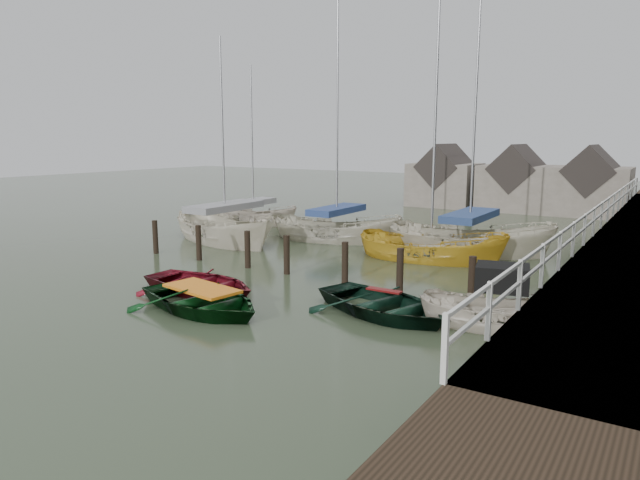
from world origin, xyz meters
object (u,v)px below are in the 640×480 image
Objects in this scene: rowboat_green at (203,311)px; sailboat_b at (337,239)px; motorboat at (498,324)px; sailboat_e at (254,223)px; rowboat_dkgreen at (384,315)px; sailboat_d at (469,251)px; sailboat_a at (226,240)px; sailboat_c at (431,259)px; rowboat_red at (201,293)px.

rowboat_green is 0.36× the size of sailboat_b.
motorboat is 19.67m from sailboat_e.
sailboat_d is (-0.81, 9.63, 0.06)m from rowboat_dkgreen.
motorboat is (2.95, 0.58, 0.11)m from rowboat_dkgreen.
sailboat_d reaches higher than motorboat.
sailboat_a is 5.60m from sailboat_e.
rowboat_dkgreen is 3.01m from motorboat.
sailboat_a reaches higher than rowboat_green.
motorboat is at bearing -60.59° from rowboat_dkgreen.
sailboat_c is 2.33m from sailboat_d.
sailboat_b is at bearing 65.81° from sailboat_c.
sailboat_b is at bearing 21.73° from rowboat_green.
rowboat_green is 0.34× the size of sailboat_d.
sailboat_a reaches higher than sailboat_e.
rowboat_red is at bearing 174.16° from sailboat_b.
sailboat_e is (-9.23, 13.53, 0.07)m from rowboat_green.
sailboat_e is at bearing 69.28° from rowboat_dkgreen.
rowboat_green is 7.98m from motorboat.
sailboat_b is (-2.60, 11.60, 0.07)m from rowboat_green.
rowboat_dkgreen is at bearing -174.29° from sailboat_c.
sailboat_b is (-9.99, 8.59, -0.04)m from motorboat.
rowboat_red is 9.50m from sailboat_c.
sailboat_a is at bearing 98.65° from sailboat_d.
sailboat_c reaches higher than rowboat_red.
rowboat_dkgreen reaches higher than rowboat_red.
sailboat_d reaches higher than sailboat_e.
sailboat_a is 1.09× the size of sailboat_e.
sailboat_b is (-1.19, 10.22, 0.07)m from rowboat_red.
sailboat_d is at bearing 23.11° from rowboat_dkgreen.
motorboat reaches higher than rowboat_dkgreen.
rowboat_red is at bearing -159.54° from sailboat_e.
rowboat_red is 0.32× the size of sailboat_d.
rowboat_green is 1.03× the size of motorboat.
rowboat_red is 1.97m from rowboat_green.
sailboat_c is at bearing 30.72° from rowboat_dkgreen.
rowboat_dkgreen is 9.67m from sailboat_d.
sailboat_b is at bearing -35.25° from sailboat_a.
rowboat_green is 5.06m from rowboat_dkgreen.
sailboat_d is at bearing -98.20° from sailboat_b.
sailboat_c is at bearing 148.67° from sailboat_d.
rowboat_red is at bearing 86.56° from motorboat.
sailboat_d reaches higher than sailboat_a.
motorboat is at bearing -167.76° from sailboat_d.
rowboat_red is 0.34× the size of sailboat_b.
sailboat_b is 5.66m from sailboat_c.
sailboat_a is at bearing 54.91° from motorboat.
sailboat_c reaches higher than rowboat_green.
sailboat_e is at bearing 33.81° from rowboat_red.
sailboat_e is (-12.87, 1.46, 0.00)m from sailboat_d.
rowboat_red is 0.37× the size of sailboat_c.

